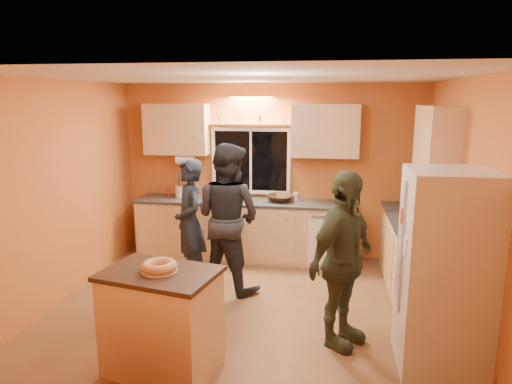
% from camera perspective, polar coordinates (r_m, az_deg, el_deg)
% --- Properties ---
extents(ground, '(4.50, 4.50, 0.00)m').
position_cam_1_polar(ground, '(5.39, -1.02, -14.60)').
color(ground, brown).
rests_on(ground, ground).
extents(room_shell, '(4.54, 4.04, 2.61)m').
position_cam_1_polar(room_shell, '(5.28, 0.98, 3.31)').
color(room_shell, '#C35D32').
rests_on(room_shell, ground).
extents(back_counter, '(4.23, 0.62, 0.90)m').
position_cam_1_polar(back_counter, '(6.79, 1.59, -4.86)').
color(back_counter, tan).
rests_on(back_counter, ground).
extents(right_counter, '(0.62, 1.84, 0.90)m').
position_cam_1_polar(right_counter, '(5.71, 19.81, -8.86)').
color(right_counter, tan).
rests_on(right_counter, ground).
extents(refrigerator, '(0.72, 0.70, 1.80)m').
position_cam_1_polar(refrigerator, '(4.35, 22.54, -9.25)').
color(refrigerator, silver).
rests_on(refrigerator, ground).
extents(island, '(1.08, 0.84, 0.93)m').
position_cam_1_polar(island, '(4.23, -11.70, -15.48)').
color(island, tan).
rests_on(island, ground).
extents(bundt_pastry, '(0.31, 0.31, 0.09)m').
position_cam_1_polar(bundt_pastry, '(4.03, -12.00, -9.08)').
color(bundt_pastry, '#B9874B').
rests_on(bundt_pastry, island).
extents(person_left, '(0.64, 0.71, 1.64)m').
position_cam_1_polar(person_left, '(5.91, -8.26, -3.83)').
color(person_left, black).
rests_on(person_left, ground).
extents(person_center, '(1.11, 1.01, 1.85)m').
position_cam_1_polar(person_center, '(5.70, -3.55, -3.18)').
color(person_center, black).
rests_on(person_center, ground).
extents(person_right, '(0.90, 1.09, 1.74)m').
position_cam_1_polar(person_right, '(4.48, 10.77, -8.38)').
color(person_right, '#343C26').
rests_on(person_right, ground).
extents(mixing_bowl, '(0.48, 0.48, 0.09)m').
position_cam_1_polar(mixing_bowl, '(6.68, 3.05, -0.77)').
color(mixing_bowl, black).
rests_on(mixing_bowl, back_counter).
extents(utensil_crock, '(0.14, 0.14, 0.17)m').
position_cam_1_polar(utensil_crock, '(7.01, -9.48, 0.00)').
color(utensil_crock, beige).
rests_on(utensil_crock, back_counter).
extents(potted_plant, '(0.27, 0.25, 0.27)m').
position_cam_1_polar(potted_plant, '(5.52, 19.98, -3.20)').
color(potted_plant, gray).
rests_on(potted_plant, right_counter).
extents(red_box, '(0.17, 0.13, 0.07)m').
position_cam_1_polar(red_box, '(5.50, 20.48, -4.38)').
color(red_box, '#A62C19').
rests_on(red_box, right_counter).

